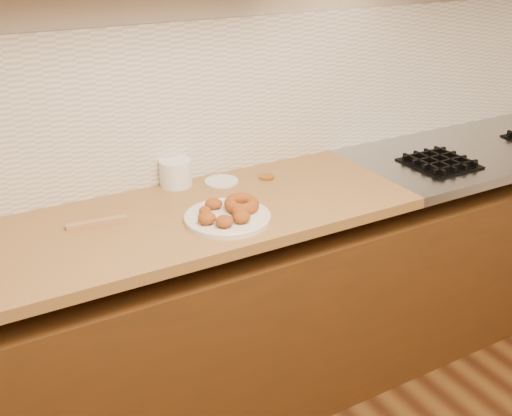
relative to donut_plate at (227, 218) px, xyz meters
name	(u,v)px	position (x,y,z in m)	size (l,w,h in m)	color
wall_back	(225,58)	(0.21, 0.43, 0.44)	(4.00, 0.02, 2.70)	#BEB095
base_cabinet	(264,310)	(0.21, 0.12, -0.52)	(3.60, 0.60, 0.77)	#4D2A0E
butcher_block	(92,241)	(-0.44, 0.12, -0.03)	(2.30, 0.62, 0.04)	olive
stovetop	(482,150)	(1.36, 0.12, -0.03)	(1.30, 0.62, 0.04)	#9EA0A5
backsplash	(227,98)	(0.21, 0.41, 0.29)	(3.60, 0.02, 0.60)	silver
burner_grates	(493,149)	(1.34, 0.04, 0.00)	(0.91, 0.26, 0.03)	black
donut_plate	(227,218)	(0.00, 0.00, 0.00)	(0.29, 0.29, 0.02)	silver
ring_donut	(242,204)	(0.06, 0.02, 0.03)	(0.12, 0.12, 0.04)	#995D23
fried_dough_chunks	(223,214)	(-0.03, -0.02, 0.03)	(0.17, 0.21, 0.04)	#995D23
plastic_tub	(176,173)	(-0.04, 0.37, 0.04)	(0.12, 0.12, 0.10)	silver
tub_lid	(221,181)	(0.13, 0.31, 0.00)	(0.13, 0.13, 0.01)	silver
brass_jar_lid	(267,177)	(0.30, 0.26, 0.00)	(0.06, 0.06, 0.01)	#B17A31
wooden_utensil	(97,222)	(-0.40, 0.18, 0.00)	(0.20, 0.02, 0.02)	#A6774E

